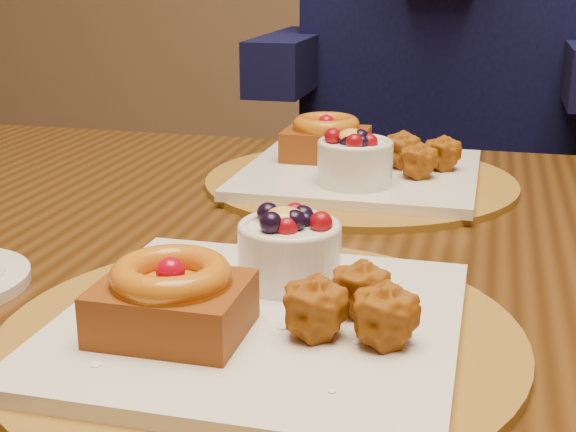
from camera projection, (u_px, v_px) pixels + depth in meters
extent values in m
cube|color=#321B09|center=(323.00, 262.00, 0.79)|extent=(1.60, 0.90, 0.04)
cylinder|color=brown|center=(260.00, 336.00, 0.58)|extent=(0.38, 0.38, 0.01)
cube|color=white|center=(260.00, 323.00, 0.57)|extent=(0.28, 0.28, 0.01)
cube|color=#4E1D07|center=(172.00, 308.00, 0.54)|extent=(0.10, 0.08, 0.04)
torus|color=#A44C0A|center=(171.00, 274.00, 0.53)|extent=(0.08, 0.08, 0.02)
sphere|color=#9B0218|center=(171.00, 272.00, 0.53)|extent=(0.02, 0.02, 0.02)
sphere|color=#994E0B|center=(360.00, 290.00, 0.57)|extent=(0.04, 0.04, 0.04)
sphere|color=#994E0B|center=(314.00, 311.00, 0.54)|extent=(0.04, 0.04, 0.04)
sphere|color=#994E0B|center=(384.00, 318.00, 0.53)|extent=(0.04, 0.04, 0.04)
cylinder|color=white|center=(289.00, 254.00, 0.63)|extent=(0.08, 0.08, 0.05)
torus|color=white|center=(289.00, 227.00, 0.62)|extent=(0.08, 0.08, 0.01)
ellipsoid|color=#F1B53E|center=(284.00, 217.00, 0.62)|extent=(0.03, 0.03, 0.02)
cylinder|color=brown|center=(360.00, 181.00, 0.98)|extent=(0.38, 0.38, 0.01)
cube|color=white|center=(360.00, 174.00, 0.98)|extent=(0.28, 0.28, 0.01)
cube|color=#4E1D07|center=(326.00, 144.00, 1.03)|extent=(0.10, 0.09, 0.04)
torus|color=#A44C0A|center=(326.00, 124.00, 1.02)|extent=(0.09, 0.09, 0.02)
sphere|color=#9B0218|center=(326.00, 123.00, 1.02)|extent=(0.02, 0.02, 0.02)
sphere|color=#994E0B|center=(418.00, 162.00, 0.94)|extent=(0.04, 0.04, 0.04)
sphere|color=#994E0B|center=(401.00, 152.00, 0.98)|extent=(0.04, 0.04, 0.04)
sphere|color=#994E0B|center=(442.00, 154.00, 0.97)|extent=(0.04, 0.04, 0.04)
cylinder|color=white|center=(355.00, 164.00, 0.91)|extent=(0.09, 0.09, 0.05)
torus|color=white|center=(355.00, 143.00, 0.90)|extent=(0.09, 0.09, 0.01)
ellipsoid|color=#F1B53E|center=(352.00, 136.00, 0.90)|extent=(0.03, 0.03, 0.02)
cube|color=black|center=(435.00, 289.00, 1.49)|extent=(0.55, 0.55, 0.04)
cylinder|color=black|center=(296.00, 411.00, 1.51)|extent=(0.03, 0.03, 0.42)
cylinder|color=black|center=(388.00, 339.00, 1.80)|extent=(0.03, 0.03, 0.42)
cylinder|color=black|center=(552.00, 385.00, 1.60)|extent=(0.03, 0.03, 0.42)
cube|color=black|center=(483.00, 152.00, 1.57)|extent=(0.41, 0.17, 0.45)
cube|color=black|center=(442.00, 44.00, 1.42)|extent=(0.46, 0.24, 0.66)
cube|color=black|center=(293.00, 60.00, 1.37)|extent=(0.09, 0.33, 0.09)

